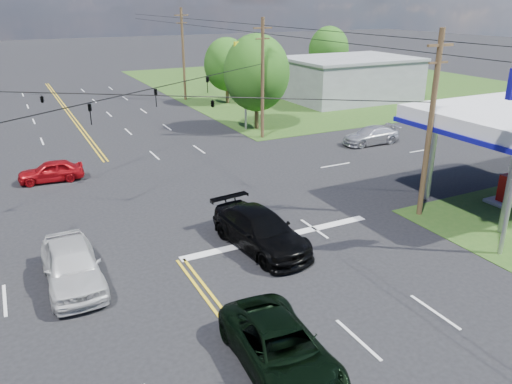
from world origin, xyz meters
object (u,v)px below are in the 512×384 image
tree_far_r (329,50)px  pickup_dkgreen (281,349)px  tree_right_a (257,73)px  pole_ne (263,78)px  pickup_white (72,265)px  retail_ne (349,80)px  suv_black (261,230)px  tree_right_b (227,64)px  pole_right_far (183,53)px  pole_se (430,124)px

tree_far_r → pickup_dkgreen: 57.05m
pickup_dkgreen → tree_right_a: bearing=67.8°
pole_ne → pickup_white: pole_ne is taller
retail_ne → tree_far_r: (4.00, 10.00, 2.34)m
tree_right_a → tree_far_r: size_ratio=1.07×
suv_black → pickup_white: bearing=169.9°
retail_ne → suv_black: (-26.29, -28.50, -1.34)m
suv_black → tree_right_b: bearing=61.9°
tree_far_r → pole_right_far: bearing=-174.6°
pole_se → pickup_dkgreen: (-12.50, -7.02, -4.17)m
suv_black → retail_ne: bearing=40.7°
pole_right_far → tree_right_b: bearing=-48.8°
pole_right_far → pole_ne: bearing=-90.0°
retail_ne → pole_ne: (-17.00, -11.00, 2.72)m
retail_ne → tree_far_r: 11.02m
pole_se → pickup_dkgreen: bearing=-150.7°
pole_right_far → tree_right_a: size_ratio=1.22×
pole_se → tree_far_r: pole_se is taller
pickup_white → pickup_dkgreen: bearing=-58.0°
tree_right_b → pickup_dkgreen: (-16.00, -40.02, -3.48)m
tree_far_r → pickup_dkgreen: size_ratio=1.43×
tree_right_a → pickup_dkgreen: (-13.50, -28.02, -4.13)m
pole_right_far → pickup_dkgreen: (-12.50, -44.02, -4.43)m
pole_ne → tree_right_b: pole_ne is taller
pole_se → pole_ne: bearing=90.0°
pole_ne → pole_right_far: 19.00m
pole_right_far → pickup_dkgreen: 45.97m
tree_right_b → pole_se: bearing=-96.1°
pole_ne → suv_black: 20.22m
retail_ne → pole_right_far: 19.02m
pole_ne → tree_right_b: size_ratio=1.34×
tree_right_a → pickup_white: size_ratio=1.57×
pole_ne → pole_right_far: pole_right_far is taller
pole_se → suv_black: (-9.29, 0.50, -4.06)m
tree_far_r → pickup_white: size_ratio=1.47×
pole_right_far → suv_black: pole_right_far is taller
pole_right_far → tree_right_b: (3.50, -4.00, -0.95)m
pole_ne → pickup_white: bearing=-135.8°
tree_right_b → pickup_dkgreen: tree_right_b is taller
pickup_dkgreen → pickup_white: bearing=125.3°
pole_se → tree_right_b: (3.50, 33.00, -0.70)m
pole_right_far → tree_right_b: 5.40m
pole_se → retail_ne: bearing=59.6°
pole_right_far → tree_far_r: 21.10m
pole_se → pole_right_far: 37.00m
pole_right_far → pickup_dkgreen: size_ratio=1.88×
pole_ne → pole_right_far: bearing=90.0°
pole_ne → suv_black: bearing=-118.0°
pole_se → tree_far_r: bearing=61.7°
pickup_dkgreen → suv_black: bearing=70.4°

